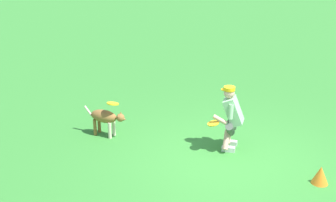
{
  "coord_description": "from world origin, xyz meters",
  "views": [
    {
      "loc": [
        -0.79,
        7.62,
        4.19
      ],
      "look_at": [
        1.29,
        -0.62,
        0.9
      ],
      "focal_mm": 49.05,
      "sensor_mm": 36.0,
      "label": 1
    }
  ],
  "objects": [
    {
      "name": "training_cone",
      "position": [
        -1.65,
        0.31,
        0.16
      ],
      "size": [
        0.29,
        0.29,
        0.32
      ],
      "primitive_type": "cone",
      "color": "orange",
      "rests_on": "ground_plane"
    },
    {
      "name": "dog",
      "position": [
        2.62,
        -0.59,
        0.41
      ],
      "size": [
        1.02,
        0.38,
        0.6
      ],
      "rotation": [
        0.0,
        0.0,
        2.95
      ],
      "color": "olive",
      "rests_on": "ground_plane"
    },
    {
      "name": "ground_plane",
      "position": [
        0.0,
        0.0,
        0.0
      ],
      "size": [
        60.0,
        60.0,
        0.0
      ],
      "primitive_type": "plane",
      "color": "#348131"
    },
    {
      "name": "person",
      "position": [
        0.02,
        -0.64,
        0.7
      ],
      "size": [
        0.58,
        0.65,
        1.29
      ],
      "rotation": [
        0.0,
        0.0,
        -0.04
      ],
      "color": "silver",
      "rests_on": "ground_plane"
    },
    {
      "name": "frisbee_held",
      "position": [
        0.33,
        -0.41,
        0.61
      ],
      "size": [
        0.33,
        0.33,
        0.1
      ],
      "primitive_type": "cylinder",
      "rotation": [
        0.12,
        0.23,
        0.83
      ],
      "color": "yellow",
      "rests_on": "person"
    },
    {
      "name": "frisbee_flying",
      "position": [
        2.43,
        -0.55,
        0.76
      ],
      "size": [
        0.32,
        0.31,
        0.09
      ],
      "primitive_type": "cylinder",
      "rotation": [
        0.13,
        -0.12,
        0.3
      ],
      "color": "yellow"
    }
  ]
}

